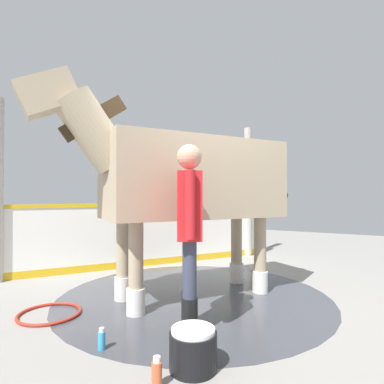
# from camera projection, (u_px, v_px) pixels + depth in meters

# --- Properties ---
(ground_plane) EXTENTS (16.00, 16.00, 0.02)m
(ground_plane) POSITION_uv_depth(u_px,v_px,m) (205.00, 294.00, 4.08)
(ground_plane) COLOR gray
(wet_patch) EXTENTS (3.39, 3.39, 0.00)m
(wet_patch) POSITION_uv_depth(u_px,v_px,m) (194.00, 296.00, 3.98)
(wet_patch) COLOR #42444C
(wet_patch) RESTS_ON ground
(barrier_wall) EXTENTS (4.50, 2.98, 1.14)m
(barrier_wall) POSITION_uv_depth(u_px,v_px,m) (145.00, 237.00, 5.71)
(barrier_wall) COLOR white
(barrier_wall) RESTS_ON ground
(roof_post_far) EXTENTS (0.16, 0.16, 2.72)m
(roof_post_far) POSITION_uv_depth(u_px,v_px,m) (248.00, 192.00, 6.72)
(roof_post_far) COLOR #B7B2A8
(roof_post_far) RESTS_ON ground
(horse) EXTENTS (3.11, 2.24, 2.60)m
(horse) POSITION_uv_depth(u_px,v_px,m) (186.00, 180.00, 3.94)
(horse) COLOR tan
(horse) RESTS_ON ground
(handler) EXTENTS (0.61, 0.45, 1.75)m
(handler) POSITION_uv_depth(u_px,v_px,m) (189.00, 222.00, 2.95)
(handler) COLOR black
(handler) RESTS_ON ground
(wash_bucket) EXTENTS (0.35, 0.35, 0.30)m
(wash_bucket) POSITION_uv_depth(u_px,v_px,m) (193.00, 349.00, 2.29)
(wash_bucket) COLOR black
(wash_bucket) RESTS_ON ground
(bottle_shampoo) EXTENTS (0.06, 0.06, 0.18)m
(bottle_shampoo) POSITION_uv_depth(u_px,v_px,m) (102.00, 340.00, 2.58)
(bottle_shampoo) COLOR #3399CC
(bottle_shampoo) RESTS_ON ground
(bottle_spray) EXTENTS (0.07, 0.07, 0.21)m
(bottle_spray) POSITION_uv_depth(u_px,v_px,m) (157.00, 373.00, 2.07)
(bottle_spray) COLOR #CC5933
(bottle_spray) RESTS_ON ground
(hose_coil) EXTENTS (0.65, 0.65, 0.03)m
(hose_coil) POSITION_uv_depth(u_px,v_px,m) (49.00, 314.00, 3.33)
(hose_coil) COLOR #B72D1E
(hose_coil) RESTS_ON ground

